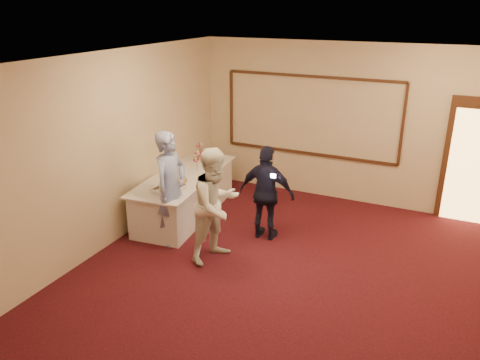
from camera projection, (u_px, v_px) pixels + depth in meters
name	position (u px, v px, depth m)	size (l,w,h in m)	color
floor	(285.00, 291.00, 6.29)	(7.00, 7.00, 0.00)	black
room_walls	(290.00, 147.00, 5.57)	(6.04, 7.04, 3.02)	beige
wall_molding	(311.00, 116.00, 8.97)	(3.45, 0.04, 1.55)	#361C10
doorway	(475.00, 163.00, 7.97)	(1.05, 0.07, 2.20)	#361C10
buffet_table	(185.00, 194.00, 8.47)	(1.27, 2.68, 0.77)	white
pavlova_tray	(168.00, 186.00, 7.57)	(0.42, 0.56, 0.19)	#B2B3B9
cupcake_stand	(200.00, 154.00, 9.01)	(0.27, 0.27, 0.40)	#C14566
plate_stack_a	(182.00, 171.00, 8.27)	(0.20, 0.20, 0.17)	white
plate_stack_b	(202.00, 166.00, 8.56)	(0.17, 0.17, 0.14)	white
tart	(181.00, 181.00, 7.96)	(0.25, 0.25, 0.05)	white
man	(171.00, 188.00, 7.31)	(0.67, 0.44, 1.84)	#8493C8
woman	(216.00, 205.00, 6.83)	(0.84, 0.66, 1.73)	white
guest	(267.00, 193.00, 7.47)	(0.92, 0.38, 1.57)	black
camera_flash	(273.00, 176.00, 7.03)	(0.07, 0.04, 0.05)	white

